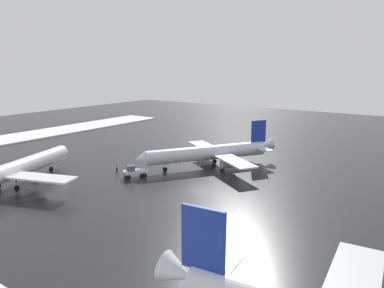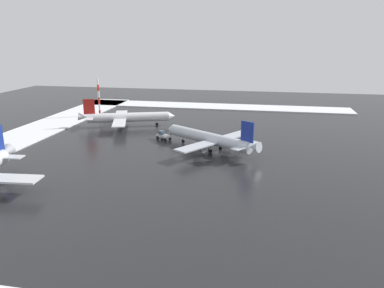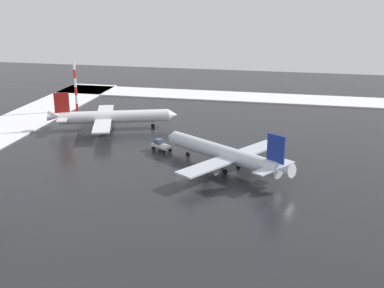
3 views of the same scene
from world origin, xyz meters
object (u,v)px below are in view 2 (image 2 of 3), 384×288
airplane_foreground_jet (210,138)px  pushback_tug (163,135)px  ground_crew_beside_wing (171,132)px  airplane_parked_portside (126,117)px  ground_crew_near_tug (209,147)px  antenna_mast (99,97)px

airplane_foreground_jet → pushback_tug: (-8.17, -15.24, -1.90)m
airplane_foreground_jet → ground_crew_beside_wing: 20.12m
airplane_parked_portside → pushback_tug: 21.71m
ground_crew_beside_wing → ground_crew_near_tug: 20.35m
antenna_mast → ground_crew_near_tug: bearing=52.1°
pushback_tug → ground_crew_beside_wing: bearing=-66.8°
pushback_tug → ground_crew_near_tug: 17.43m
airplane_foreground_jet → airplane_parked_portside: 38.73m
airplane_parked_portside → ground_crew_beside_wing: bearing=-43.6°
airplane_foreground_jet → pushback_tug: 17.40m
airplane_parked_portside → pushback_tug: (13.78, 16.67, -1.89)m
airplane_foreground_jet → airplane_parked_portside: airplane_foreground_jet is taller
airplane_parked_portside → antenna_mast: (-14.41, -16.10, 4.10)m
airplane_parked_portside → ground_crew_beside_wing: 19.40m
airplane_foreground_jet → ground_crew_beside_wing: (-13.87, -14.41, -2.21)m
pushback_tug → ground_crew_near_tug: (8.94, 14.95, -0.31)m
pushback_tug → antenna_mast: 43.64m
pushback_tug → antenna_mast: size_ratio=0.35×
airplane_foreground_jet → ground_crew_beside_wing: size_ratio=16.69×
airplane_foreground_jet → ground_crew_beside_wing: bearing=-10.6°
pushback_tug → antenna_mast: (-28.20, -32.77, 6.00)m
airplane_foreground_jet → antenna_mast: bearing=-3.8°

